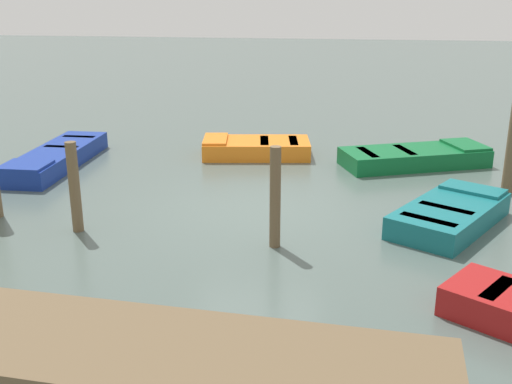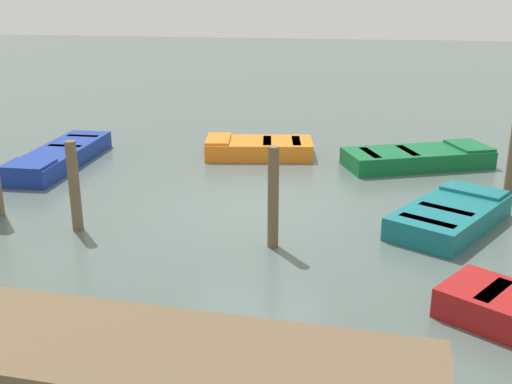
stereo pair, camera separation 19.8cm
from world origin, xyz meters
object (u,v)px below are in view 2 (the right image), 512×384
at_px(dock_segment, 162,359).
at_px(rowboat_orange, 258,148).
at_px(rowboat_green, 418,157).
at_px(rowboat_blue, 60,156).
at_px(mooring_piling_near_right, 74,186).
at_px(mooring_piling_far_right, 273,198).
at_px(rowboat_teal, 450,215).

relative_size(dock_segment, rowboat_orange, 1.86).
distance_m(dock_segment, rowboat_green, 10.29).
height_order(rowboat_blue, mooring_piling_near_right, mooring_piling_near_right).
xyz_separation_m(rowboat_orange, mooring_piling_far_right, (-1.12, 5.53, 0.62)).
height_order(dock_segment, mooring_piling_far_right, mooring_piling_far_right).
xyz_separation_m(rowboat_teal, mooring_piling_near_right, (6.38, 1.17, 0.57)).
bearing_deg(mooring_piling_near_right, dock_segment, 122.71).
relative_size(rowboat_blue, rowboat_green, 1.06).
bearing_deg(rowboat_teal, rowboat_green, 34.32).
distance_m(rowboat_teal, mooring_piling_near_right, 6.51).
relative_size(rowboat_orange, mooring_piling_near_right, 1.75).
bearing_deg(rowboat_orange, mooring_piling_near_right, 58.45).
xyz_separation_m(rowboat_teal, rowboat_orange, (4.07, -4.18, 0.00)).
relative_size(rowboat_teal, mooring_piling_far_right, 1.72).
relative_size(dock_segment, rowboat_teal, 1.79).
height_order(dock_segment, rowboat_green, dock_segment).
xyz_separation_m(rowboat_teal, mooring_piling_far_right, (2.94, 1.35, 0.62)).
relative_size(dock_segment, rowboat_green, 1.43).
height_order(rowboat_green, rowboat_orange, same).
height_order(rowboat_orange, mooring_piling_far_right, mooring_piling_far_right).
height_order(dock_segment, mooring_piling_near_right, mooring_piling_near_right).
height_order(dock_segment, rowboat_teal, dock_segment).
relative_size(dock_segment, mooring_piling_near_right, 3.26).
relative_size(mooring_piling_near_right, mooring_piling_far_right, 0.94).
distance_m(dock_segment, rowboat_teal, 6.82).
height_order(dock_segment, rowboat_blue, dock_segment).
distance_m(rowboat_teal, rowboat_green, 3.88).
distance_m(rowboat_orange, mooring_piling_near_right, 5.85).
bearing_deg(rowboat_orange, dock_segment, 86.05).
bearing_deg(rowboat_teal, rowboat_blue, 104.01).
bearing_deg(mooring_piling_far_right, rowboat_teal, -155.32).
bearing_deg(mooring_piling_near_right, rowboat_green, -140.65).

